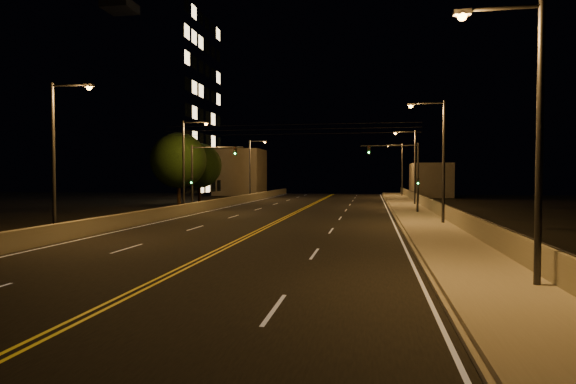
% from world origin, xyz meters
% --- Properties ---
extents(ground, '(160.00, 160.00, 0.00)m').
position_xyz_m(ground, '(0.00, 0.00, 0.00)').
color(ground, black).
rests_on(ground, ground).
extents(road, '(18.00, 120.00, 0.02)m').
position_xyz_m(road, '(0.00, 20.00, 0.01)').
color(road, black).
rests_on(road, ground).
extents(sidewalk, '(3.60, 120.00, 0.30)m').
position_xyz_m(sidewalk, '(10.80, 20.00, 0.15)').
color(sidewalk, '#9E9784').
rests_on(sidewalk, ground).
extents(curb, '(0.14, 120.00, 0.15)m').
position_xyz_m(curb, '(8.93, 20.00, 0.07)').
color(curb, '#9E9784').
rests_on(curb, ground).
extents(parapet_wall, '(0.30, 120.00, 1.00)m').
position_xyz_m(parapet_wall, '(12.45, 20.00, 0.80)').
color(parapet_wall, gray).
rests_on(parapet_wall, sidewalk).
extents(jersey_barrier, '(0.45, 120.00, 0.97)m').
position_xyz_m(jersey_barrier, '(-9.28, 20.00, 0.48)').
color(jersey_barrier, gray).
rests_on(jersey_barrier, ground).
extents(distant_building_right, '(6.00, 10.00, 5.46)m').
position_xyz_m(distant_building_right, '(16.50, 70.71, 2.73)').
color(distant_building_right, slate).
rests_on(distant_building_right, ground).
extents(distant_building_left, '(8.00, 8.00, 8.07)m').
position_xyz_m(distant_building_left, '(-16.00, 71.89, 4.04)').
color(distant_building_left, slate).
rests_on(distant_building_left, ground).
extents(parapet_rail, '(0.06, 120.00, 0.06)m').
position_xyz_m(parapet_rail, '(12.45, 20.00, 1.33)').
color(parapet_rail, black).
rests_on(parapet_rail, parapet_wall).
extents(lane_markings, '(17.32, 116.00, 0.00)m').
position_xyz_m(lane_markings, '(0.00, 19.93, 0.02)').
color(lane_markings, silver).
rests_on(lane_markings, road).
extents(streetlight_0, '(2.55, 0.28, 8.55)m').
position_xyz_m(streetlight_0, '(11.51, 4.37, 4.97)').
color(streetlight_0, '#2D2D33').
rests_on(streetlight_0, ground).
extents(streetlight_1, '(2.55, 0.28, 8.55)m').
position_xyz_m(streetlight_1, '(11.51, 23.17, 4.97)').
color(streetlight_1, '#2D2D33').
rests_on(streetlight_1, ground).
extents(streetlight_2, '(2.55, 0.28, 8.55)m').
position_xyz_m(streetlight_2, '(11.51, 44.78, 4.97)').
color(streetlight_2, '#2D2D33').
rests_on(streetlight_2, ground).
extents(streetlight_3, '(2.55, 0.28, 8.55)m').
position_xyz_m(streetlight_3, '(11.51, 67.42, 4.97)').
color(streetlight_3, '#2D2D33').
rests_on(streetlight_3, ground).
extents(streetlight_4, '(2.55, 0.28, 8.55)m').
position_xyz_m(streetlight_4, '(-9.91, 13.08, 4.97)').
color(streetlight_4, '#2D2D33').
rests_on(streetlight_4, ground).
extents(streetlight_5, '(2.55, 0.28, 8.55)m').
position_xyz_m(streetlight_5, '(-9.91, 31.61, 4.97)').
color(streetlight_5, '#2D2D33').
rests_on(streetlight_5, ground).
extents(streetlight_6, '(2.55, 0.28, 8.55)m').
position_xyz_m(streetlight_6, '(-9.91, 56.35, 4.97)').
color(streetlight_6, '#2D2D33').
rests_on(streetlight_6, ground).
extents(traffic_signal_right, '(5.11, 0.31, 6.34)m').
position_xyz_m(traffic_signal_right, '(10.02, 32.70, 3.98)').
color(traffic_signal_right, '#2D2D33').
rests_on(traffic_signal_right, ground).
extents(traffic_signal_left, '(5.11, 0.31, 6.34)m').
position_xyz_m(traffic_signal_left, '(-8.82, 32.70, 3.98)').
color(traffic_signal_left, '#2D2D33').
rests_on(traffic_signal_left, ground).
extents(overhead_wires, '(22.00, 0.03, 0.83)m').
position_xyz_m(overhead_wires, '(0.00, 29.50, 7.40)').
color(overhead_wires, black).
extents(building_tower, '(24.00, 15.00, 27.16)m').
position_xyz_m(building_tower, '(-27.05, 50.88, 13.01)').
color(building_tower, slate).
rests_on(building_tower, ground).
extents(tree_0, '(6.00, 6.00, 8.13)m').
position_xyz_m(tree_0, '(-13.56, 38.50, 5.12)').
color(tree_0, black).
rests_on(tree_0, ground).
extents(tree_1, '(5.52, 5.52, 7.48)m').
position_xyz_m(tree_1, '(-14.00, 46.01, 4.72)').
color(tree_1, black).
rests_on(tree_1, ground).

